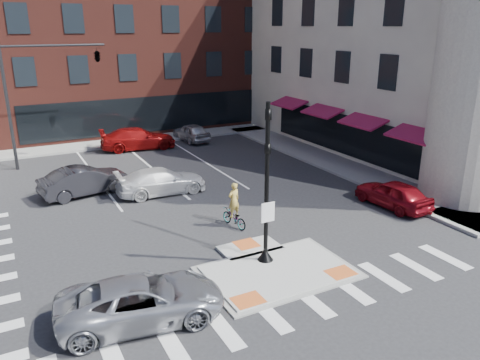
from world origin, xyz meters
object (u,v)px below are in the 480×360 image
bg_car_silver (191,132)px  bg_car_red (138,139)px  red_sedan (393,194)px  bg_car_dark (85,181)px  white_pickup (161,181)px  silver_suv (142,300)px  cyclist (234,212)px

bg_car_silver → bg_car_red: bearing=1.9°
red_sedan → bg_car_silver: same height
bg_car_silver → red_sedan: bearing=95.9°
red_sedan → bg_car_dark: (-13.07, 8.93, 0.08)m
bg_car_dark → bg_car_red: 9.63m
white_pickup → silver_suv: bearing=160.5°
silver_suv → red_sedan: bearing=-67.2°
white_pickup → bg_car_dark: bg_car_dark is taller
bg_car_silver → silver_suv: bearing=58.8°
cyclist → bg_car_red: bearing=-101.6°
bg_car_dark → bg_car_silver: size_ratio=1.16×
bg_car_red → bg_car_silver: bearing=-75.3°
bg_car_dark → cyclist: bearing=-156.4°
bg_car_silver → bg_car_dark: bearing=36.8°
bg_car_silver → bg_car_red: (-4.36, -0.55, 0.09)m
bg_car_dark → white_pickup: bearing=-126.5°
red_sedan → white_pickup: (-9.45, 7.19, 0.01)m
bg_car_dark → cyclist: cyclist is taller
cyclist → silver_suv: bearing=30.2°
silver_suv → cyclist: (5.66, 4.95, -0.01)m
cyclist → bg_car_silver: bearing=-116.7°
silver_suv → white_pickup: silver_suv is taller
red_sedan → white_pickup: white_pickup is taller
silver_suv → bg_car_dark: bg_car_dark is taller
red_sedan → bg_car_silver: bearing=-82.7°
red_sedan → silver_suv: bearing=10.1°
bg_car_silver → bg_car_red: bg_car_red is taller
bg_car_red → cyclist: size_ratio=2.59×
white_pickup → bg_car_silver: white_pickup is taller
bg_car_red → cyclist: (-0.16, -15.50, -0.08)m
white_pickup → bg_car_silver: 11.98m
silver_suv → cyclist: 7.52m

